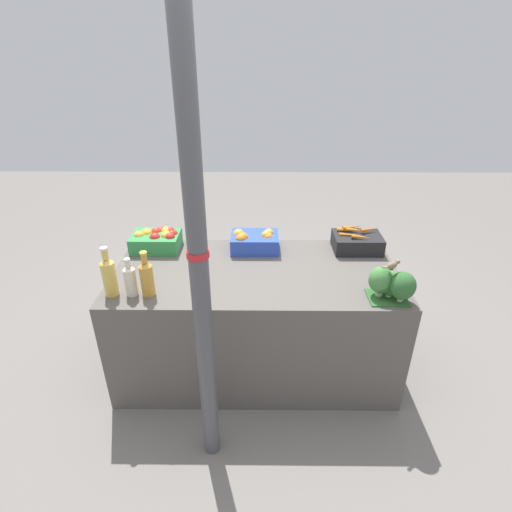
% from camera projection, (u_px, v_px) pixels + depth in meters
% --- Properties ---
extents(ground_plane, '(10.00, 10.00, 0.00)m').
position_uv_depth(ground_plane, '(256.00, 361.00, 2.93)').
color(ground_plane, slate).
extents(market_table, '(1.82, 0.90, 0.77)m').
position_uv_depth(market_table, '(256.00, 318.00, 2.75)').
color(market_table, '#56514C').
rests_on(market_table, ground_plane).
extents(support_pole, '(0.10, 0.10, 2.28)m').
position_uv_depth(support_pole, '(200.00, 276.00, 1.76)').
color(support_pole, '#4C4C51').
rests_on(support_pole, ground_plane).
extents(apple_crate, '(0.33, 0.24, 0.15)m').
position_uv_depth(apple_crate, '(158.00, 239.00, 2.81)').
color(apple_crate, '#2D8442').
rests_on(apple_crate, market_table).
extents(orange_crate, '(0.33, 0.24, 0.15)m').
position_uv_depth(orange_crate, '(254.00, 241.00, 2.80)').
color(orange_crate, '#2847B7').
rests_on(orange_crate, market_table).
extents(carrot_crate, '(0.33, 0.24, 0.15)m').
position_uv_depth(carrot_crate, '(357.00, 242.00, 2.80)').
color(carrot_crate, black).
rests_on(carrot_crate, market_table).
extents(broccoli_pile, '(0.25, 0.20, 0.19)m').
position_uv_depth(broccoli_pile, '(390.00, 284.00, 2.24)').
color(broccoli_pile, '#2D602D').
rests_on(broccoli_pile, market_table).
extents(juice_bottle_golden, '(0.08, 0.08, 0.30)m').
position_uv_depth(juice_bottle_golden, '(109.00, 276.00, 2.26)').
color(juice_bottle_golden, gold).
rests_on(juice_bottle_golden, market_table).
extents(juice_bottle_cloudy, '(0.07, 0.07, 0.23)m').
position_uv_depth(juice_bottle_cloudy, '(130.00, 280.00, 2.27)').
color(juice_bottle_cloudy, beige).
rests_on(juice_bottle_cloudy, market_table).
extents(juice_bottle_amber, '(0.08, 0.08, 0.28)m').
position_uv_depth(juice_bottle_amber, '(147.00, 277.00, 2.26)').
color(juice_bottle_amber, gold).
rests_on(juice_bottle_amber, market_table).
extents(sparrow_bird, '(0.12, 0.08, 0.05)m').
position_uv_depth(sparrow_bird, '(393.00, 265.00, 2.18)').
color(sparrow_bird, '#4C3D2D').
rests_on(sparrow_bird, broccoli_pile).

